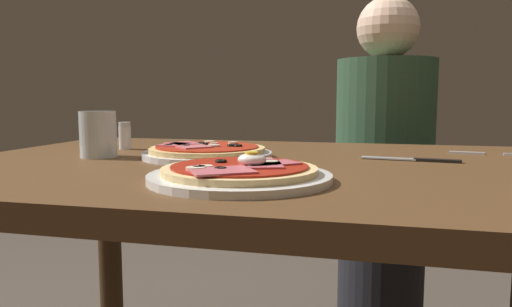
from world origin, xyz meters
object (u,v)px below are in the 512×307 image
Objects in this scene: pizza_foreground at (240,173)px; knife at (417,160)px; diner_person at (383,186)px; dining_table at (268,213)px; salt_shaker at (125,136)px; pizza_across_left at (207,152)px; water_glass_near at (98,137)px; fork at (480,153)px.

knife is at bearing 47.98° from pizza_foreground.
pizza_foreground is 0.24× the size of diner_person.
dining_table is at bearing 72.11° from diner_person.
salt_shaker reaches higher than knife.
diner_person reaches higher than knife.
pizza_across_left is 0.80m from diner_person.
pizza_across_left is (-0.14, 0.04, 0.12)m from dining_table.
water_glass_near is at bearing -167.64° from pizza_across_left.
dining_table is at bearing -14.50° from pizza_across_left.
dining_table is at bearing 2.03° from water_glass_near.
fork is 2.36× the size of salt_shaker.
knife is at bearing 16.39° from dining_table.
water_glass_near is 0.08× the size of diner_person.
dining_table is 8.21× the size of fork.
knife is at bearing 6.41° from pizza_across_left.
water_glass_near is (-0.37, -0.01, 0.15)m from dining_table.
pizza_across_left is 0.24m from water_glass_near.
diner_person is at bearing 95.01° from knife.
pizza_across_left is at bearing -22.92° from salt_shaker.
salt_shaker is at bearing 175.17° from knife.
dining_table is 0.76m from diner_person.
diner_person is (0.60, 0.74, -0.21)m from water_glass_near.
pizza_foreground is at bearing -42.83° from salt_shaker.
pizza_foreground is at bearing -132.72° from fork.
water_glass_near is 0.98m from diner_person.
salt_shaker is (-0.39, 0.14, 0.14)m from dining_table.
knife is 2.92× the size of salt_shaker.
salt_shaker reaches higher than fork.
diner_person is (0.23, 0.72, -0.07)m from dining_table.
fork is 0.56m from diner_person.
knife is at bearing 8.48° from water_glass_near.
pizza_foreground is 0.42m from knife.
fork is at bearing 17.17° from water_glass_near.
water_glass_near is (-0.23, -0.05, 0.03)m from pizza_across_left.
knife is 0.66m from diner_person.
salt_shaker is (-0.40, 0.37, 0.02)m from pizza_foreground.
pizza_foreground is 0.55m from salt_shaker.
water_glass_near is 0.67m from knife.
knife is (0.43, 0.05, -0.01)m from pizza_across_left.
water_glass_near is 1.47× the size of salt_shaker.
salt_shaker is (-0.83, -0.09, 0.03)m from fork.
knife reaches higher than fork.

